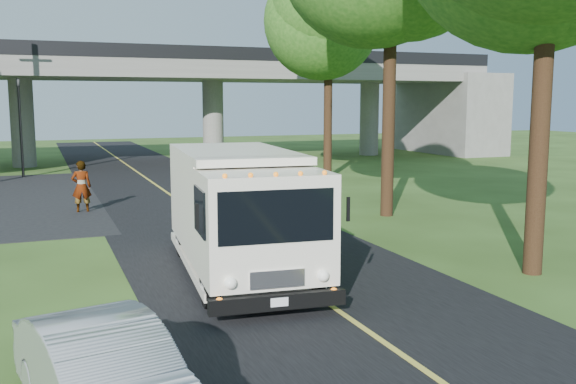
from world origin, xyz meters
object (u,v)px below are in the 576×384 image
tree_right_far (334,17)px  pedestrian (81,186)px  traffic_signal (20,117)px  step_van (240,209)px  silver_sedan (106,378)px

tree_right_far → pedestrian: bearing=-154.7°
tree_right_far → pedestrian: tree_right_far is taller
traffic_signal → step_van: 23.23m
step_van → pedestrian: bearing=110.7°
traffic_signal → pedestrian: 12.71m
step_van → silver_sedan: step_van is taller
step_van → pedestrian: step_van is taller
tree_right_far → step_van: bearing=-121.7°
traffic_signal → silver_sedan: 28.98m
tree_right_far → silver_sedan: size_ratio=2.69×
step_van → silver_sedan: bearing=-115.1°
tree_right_far → step_van: size_ratio=1.55×
silver_sedan → pedestrian: 16.54m
step_van → silver_sedan: size_ratio=1.74×
tree_right_far → traffic_signal: bearing=157.9°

